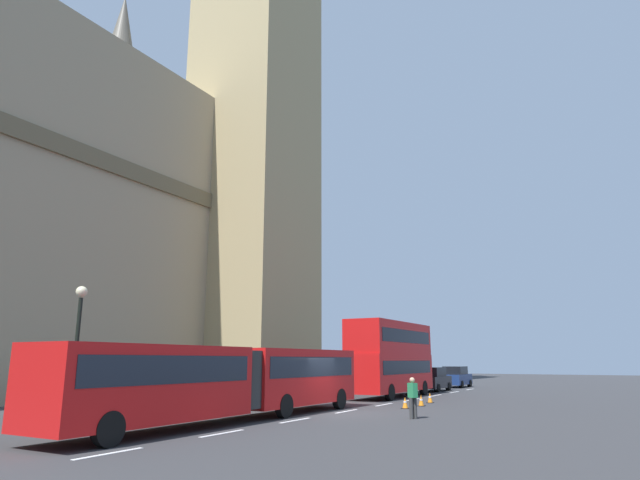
% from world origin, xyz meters
% --- Properties ---
extents(ground_plane, '(160.00, 160.00, 0.00)m').
position_xyz_m(ground_plane, '(0.00, 0.00, 0.00)').
color(ground_plane, '#333335').
extents(lane_centre_marking, '(39.00, 0.16, 0.01)m').
position_xyz_m(lane_centre_marking, '(5.72, 0.00, 0.00)').
color(lane_centre_marking, silver).
rests_on(lane_centre_marking, ground_plane).
extents(articulated_bus, '(17.19, 2.54, 2.90)m').
position_xyz_m(articulated_bus, '(-5.07, 1.99, 1.75)').
color(articulated_bus, red).
rests_on(articulated_bus, ground_plane).
extents(double_decker_bus, '(9.65, 2.54, 4.90)m').
position_xyz_m(double_decker_bus, '(11.77, 2.00, 2.71)').
color(double_decker_bus, red).
rests_on(double_decker_bus, ground_plane).
extents(sedan_lead, '(4.40, 1.86, 1.85)m').
position_xyz_m(sedan_lead, '(19.98, 1.85, 0.91)').
color(sedan_lead, black).
rests_on(sedan_lead, ground_plane).
extents(sedan_trailing, '(4.40, 1.86, 1.85)m').
position_xyz_m(sedan_trailing, '(27.16, 1.98, 0.91)').
color(sedan_trailing, navy).
rests_on(sedan_trailing, ground_plane).
extents(traffic_cone_west, '(0.36, 0.36, 0.58)m').
position_xyz_m(traffic_cone_west, '(3.95, -1.90, 0.28)').
color(traffic_cone_west, black).
rests_on(traffic_cone_west, ground_plane).
extents(traffic_cone_middle, '(0.36, 0.36, 0.58)m').
position_xyz_m(traffic_cone_middle, '(5.82, -2.10, 0.28)').
color(traffic_cone_middle, black).
rests_on(traffic_cone_middle, ground_plane).
extents(traffic_cone_east, '(0.36, 0.36, 0.58)m').
position_xyz_m(traffic_cone_east, '(8.19, -1.80, 0.28)').
color(traffic_cone_east, black).
rests_on(traffic_cone_east, ground_plane).
extents(street_lamp, '(0.44, 0.44, 5.27)m').
position_xyz_m(street_lamp, '(-9.16, 6.50, 3.06)').
color(street_lamp, black).
rests_on(street_lamp, ground_plane).
extents(pedestrian_near_cones, '(0.42, 0.47, 1.69)m').
position_xyz_m(pedestrian_near_cones, '(-0.56, -3.98, 0.91)').
color(pedestrian_near_cones, '#333333').
rests_on(pedestrian_near_cones, ground_plane).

